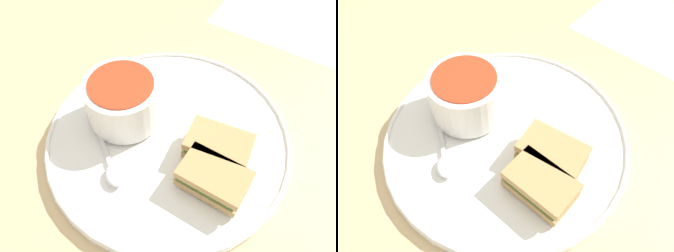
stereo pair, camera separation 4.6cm
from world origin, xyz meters
The scene contains 7 objects.
ground_plane centered at (0.00, 0.00, 0.00)m, with size 2.40×2.40×0.00m, color #D1B27F.
plate centered at (0.00, 0.00, 0.01)m, with size 0.35×0.35×0.02m.
soup_bowl centered at (-0.03, 0.06, 0.05)m, with size 0.11×0.11×0.07m.
spoon centered at (-0.10, -0.01, 0.02)m, with size 0.04×0.12×0.01m.
sandwich_half_near centered at (0.00, -0.10, 0.03)m, with size 0.08×0.10×0.03m.
sandwich_half_far centered at (0.04, -0.07, 0.03)m, with size 0.09×0.10×0.03m.
menu_sheet centered at (0.39, 0.09, 0.00)m, with size 0.32×0.36×0.00m.
Camera 1 is at (-0.16, -0.22, 0.41)m, focal length 35.00 mm.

